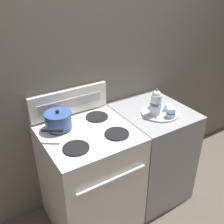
{
  "coord_description": "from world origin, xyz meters",
  "views": [
    {
      "loc": [
        -1.02,
        -1.49,
        1.97
      ],
      "look_at": [
        -0.06,
        0.04,
        0.99
      ],
      "focal_mm": 42.0,
      "sensor_mm": 36.0,
      "label": 1
    }
  ],
  "objects_px": {
    "teacup_left": "(168,108)",
    "creamer_jug": "(171,112)",
    "teapot": "(156,102)",
    "teacup_right": "(154,105)",
    "serving_tray": "(160,113)",
    "saucepan": "(58,120)",
    "stove": "(90,177)"
  },
  "relations": [
    {
      "from": "stove",
      "to": "teacup_right",
      "type": "distance_m",
      "value": 0.81
    },
    {
      "from": "stove",
      "to": "creamer_jug",
      "type": "bearing_deg",
      "value": -15.11
    },
    {
      "from": "stove",
      "to": "creamer_jug",
      "type": "height_order",
      "value": "creamer_jug"
    },
    {
      "from": "teacup_right",
      "to": "creamer_jug",
      "type": "relative_size",
      "value": 1.43
    },
    {
      "from": "saucepan",
      "to": "creamer_jug",
      "type": "height_order",
      "value": "saucepan"
    },
    {
      "from": "teacup_right",
      "to": "creamer_jug",
      "type": "xyz_separation_m",
      "value": [
        0.02,
        -0.19,
        0.01
      ]
    },
    {
      "from": "teapot",
      "to": "teacup_right",
      "type": "distance_m",
      "value": 0.14
    },
    {
      "from": "teacup_right",
      "to": "creamer_jug",
      "type": "distance_m",
      "value": 0.19
    },
    {
      "from": "creamer_jug",
      "to": "teapot",
      "type": "bearing_deg",
      "value": 128.33
    },
    {
      "from": "teacup_right",
      "to": "creamer_jug",
      "type": "height_order",
      "value": "creamer_jug"
    },
    {
      "from": "serving_tray",
      "to": "teacup_left",
      "type": "height_order",
      "value": "teacup_left"
    },
    {
      "from": "creamer_jug",
      "to": "serving_tray",
      "type": "bearing_deg",
      "value": 101.54
    },
    {
      "from": "saucepan",
      "to": "serving_tray",
      "type": "xyz_separation_m",
      "value": [
        0.81,
        -0.22,
        -0.07
      ]
    },
    {
      "from": "teacup_left",
      "to": "creamer_jug",
      "type": "xyz_separation_m",
      "value": [
        -0.06,
        -0.09,
        0.01
      ]
    },
    {
      "from": "saucepan",
      "to": "teacup_left",
      "type": "relative_size",
      "value": 2.65
    },
    {
      "from": "stove",
      "to": "teapot",
      "type": "xyz_separation_m",
      "value": [
        0.58,
        -0.08,
        0.57
      ]
    },
    {
      "from": "teacup_left",
      "to": "stove",
      "type": "bearing_deg",
      "value": 172.96
    },
    {
      "from": "teacup_left",
      "to": "creamer_jug",
      "type": "bearing_deg",
      "value": -123.07
    },
    {
      "from": "teacup_right",
      "to": "teacup_left",
      "type": "bearing_deg",
      "value": -53.36
    },
    {
      "from": "stove",
      "to": "teapot",
      "type": "distance_m",
      "value": 0.82
    },
    {
      "from": "saucepan",
      "to": "serving_tray",
      "type": "height_order",
      "value": "saucepan"
    },
    {
      "from": "saucepan",
      "to": "teacup_left",
      "type": "bearing_deg",
      "value": -14.95
    },
    {
      "from": "serving_tray",
      "to": "teacup_left",
      "type": "bearing_deg",
      "value": -9.67
    },
    {
      "from": "teacup_left",
      "to": "creamer_jug",
      "type": "distance_m",
      "value": 0.11
    },
    {
      "from": "teacup_left",
      "to": "teacup_right",
      "type": "bearing_deg",
      "value": 126.64
    },
    {
      "from": "teapot",
      "to": "teacup_left",
      "type": "height_order",
      "value": "teapot"
    },
    {
      "from": "teacup_left",
      "to": "creamer_jug",
      "type": "height_order",
      "value": "creamer_jug"
    },
    {
      "from": "saucepan",
      "to": "creamer_jug",
      "type": "relative_size",
      "value": 3.8
    },
    {
      "from": "saucepan",
      "to": "teapot",
      "type": "bearing_deg",
      "value": -16.87
    },
    {
      "from": "teacup_left",
      "to": "teacup_right",
      "type": "relative_size",
      "value": 1.0
    },
    {
      "from": "serving_tray",
      "to": "creamer_jug",
      "type": "distance_m",
      "value": 0.12
    },
    {
      "from": "stove",
      "to": "saucepan",
      "type": "bearing_deg",
      "value": 138.25
    }
  ]
}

